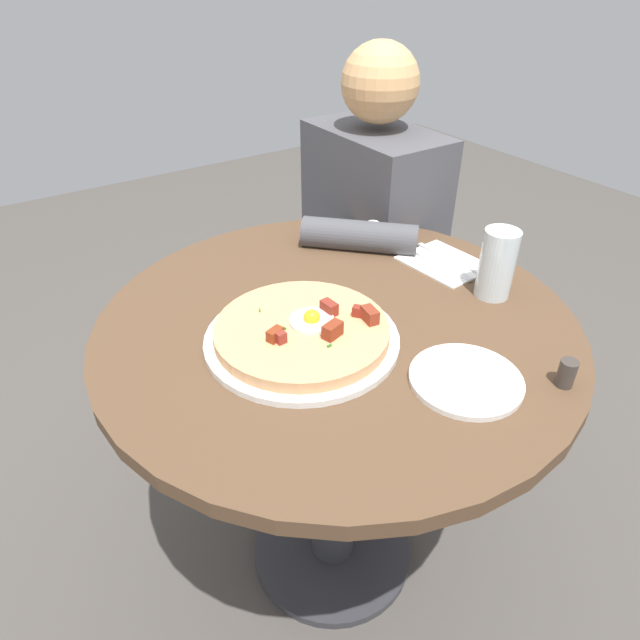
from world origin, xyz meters
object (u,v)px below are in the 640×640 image
Objects in this scene: dining_table at (335,389)px; salt_shaker at (372,233)px; person_seated at (369,277)px; pizza_plate at (302,339)px; knife at (439,263)px; breakfast_pizza at (303,330)px; fork at (450,259)px; pepper_shaker at (567,373)px; water_glass at (497,264)px; bread_plate at (466,380)px.

salt_shaker is (0.20, -0.24, 0.20)m from dining_table.
person_seated is 3.34× the size of pizza_plate.
salt_shaker is at bearing 13.83° from knife.
breakfast_pizza is (-0.00, -0.00, 0.02)m from pizza_plate.
pepper_shaker is (-0.40, 0.15, 0.02)m from fork.
pepper_shaker is (-0.25, 0.11, -0.05)m from water_glass.
bread_plate is at bearing 152.85° from person_seated.
pizza_plate reaches higher than knife.
pepper_shaker is at bearing -152.14° from dining_table.
bread_plate is at bearing -146.32° from pizza_plate.
person_seated is at bearing -27.15° from bread_plate.
pizza_plate is 1.89× the size of knife.
breakfast_pizza reaches higher than bread_plate.
knife is at bearing -82.43° from dining_table.
dining_table is 0.38m from salt_shaker.
fork is (0.07, -0.43, -0.02)m from breakfast_pizza.
fork is 1.00× the size of knife.
water_glass is 0.31m from salt_shaker.
fork is 0.42m from pepper_shaker.
pizza_plate is 0.43m from fork.
dining_table is 4.96× the size of bread_plate.
breakfast_pizza is at bearing 79.12° from water_glass.
fork is at bearing -80.79° from pizza_plate.
person_seated is 0.78m from bread_plate.
pizza_plate is at bearing 106.01° from dining_table.
person_seated is 0.70m from pizza_plate.
pepper_shaker is at bearing 160.06° from knife.
water_glass is (-0.50, 0.10, 0.30)m from person_seated.
water_glass is at bearing -56.15° from bread_plate.
salt_shaker is at bearing -21.12° from bread_plate.
breakfast_pizza is 1.69× the size of bread_plate.
salt_shaker reaches higher than pepper_shaker.
dining_table is 0.33m from bread_plate.
salt_shaker is (0.16, 0.09, 0.02)m from fork.
water_glass is (-0.10, -0.30, 0.24)m from dining_table.
knife is (-0.00, 0.04, 0.00)m from fork.
fork is (0.04, -0.33, 0.18)m from dining_table.
knife is 3.31× the size of salt_shaker.
water_glass is at bearing 168.58° from person_seated.
knife is (0.07, -0.39, -0.02)m from breakfast_pizza.
breakfast_pizza is 0.40m from knife.
dining_table is at bearing 70.98° from water_glass.
person_seated is 6.30× the size of bread_plate.
person_seated reaches higher than knife.
salt_shaker is at bearing -55.76° from pizza_plate.
dining_table is 0.35m from knife.
knife is 1.31× the size of water_glass.
pizza_plate is 6.24× the size of salt_shaker.
knife is (-0.36, 0.11, 0.24)m from person_seated.
fork reaches higher than dining_table.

